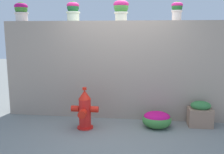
{
  "coord_description": "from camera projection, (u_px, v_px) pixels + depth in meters",
  "views": [
    {
      "loc": [
        0.45,
        -4.36,
        1.84
      ],
      "look_at": [
        -0.19,
        0.8,
        0.91
      ],
      "focal_mm": 40.73,
      "sensor_mm": 36.0,
      "label": 1
    }
  ],
  "objects": [
    {
      "name": "potted_plant_1",
      "position": [
        73.0,
        10.0,
        5.35
      ],
      "size": [
        0.3,
        0.3,
        0.41
      ],
      "color": "beige",
      "rests_on": "stone_wall"
    },
    {
      "name": "fire_hydrant",
      "position": [
        85.0,
        110.0,
        4.85
      ],
      "size": [
        0.53,
        0.43,
        0.81
      ],
      "color": "red",
      "rests_on": "ground"
    },
    {
      "name": "potted_plant_0",
      "position": [
        21.0,
        10.0,
        5.46
      ],
      "size": [
        0.3,
        0.3,
        0.4
      ],
      "color": "beige",
      "rests_on": "stone_wall"
    },
    {
      "name": "stone_wall",
      "position": [
        122.0,
        70.0,
        5.43
      ],
      "size": [
        5.04,
        0.34,
        2.06
      ],
      "primitive_type": "cube",
      "color": "gray",
      "rests_on": "ground"
    },
    {
      "name": "potted_plant_2",
      "position": [
        121.0,
        8.0,
        5.21
      ],
      "size": [
        0.32,
        0.32,
        0.43
      ],
      "color": "beige",
      "rests_on": "stone_wall"
    },
    {
      "name": "potted_plant_3",
      "position": [
        177.0,
        9.0,
        5.06
      ],
      "size": [
        0.23,
        0.23,
        0.37
      ],
      "color": "beige",
      "rests_on": "stone_wall"
    },
    {
      "name": "planter_box",
      "position": [
        200.0,
        114.0,
        5.0
      ],
      "size": [
        0.46,
        0.34,
        0.51
      ],
      "color": "#96735D",
      "rests_on": "ground"
    },
    {
      "name": "ground_plane",
      "position": [
        117.0,
        134.0,
        4.64
      ],
      "size": [
        24.0,
        24.0,
        0.0
      ],
      "primitive_type": "plane",
      "color": "slate"
    },
    {
      "name": "flower_bush_left",
      "position": [
        157.0,
        119.0,
        4.94
      ],
      "size": [
        0.56,
        0.51,
        0.32
      ],
      "color": "#3F823A",
      "rests_on": "ground"
    }
  ]
}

